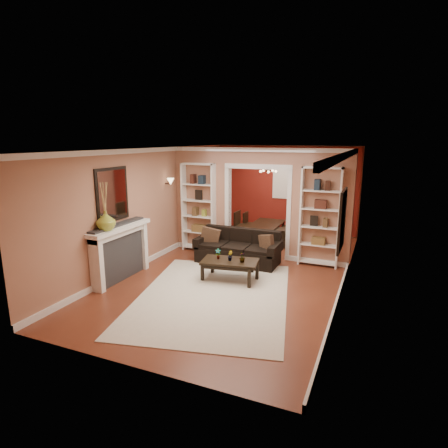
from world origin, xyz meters
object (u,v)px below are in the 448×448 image
at_px(fireplace, 122,253).
at_px(dining_table, 267,233).
at_px(sofa, 238,247).
at_px(coffee_table, 230,270).
at_px(bookshelf_left, 199,208).
at_px(bookshelf_right, 320,217).

distance_m(fireplace, dining_table, 4.51).
xyz_separation_m(sofa, coffee_table, (0.25, -1.12, -0.17)).
bearing_deg(fireplace, coffee_table, 21.42).
bearing_deg(bookshelf_left, bookshelf_right, 0.00).
relative_size(bookshelf_left, fireplace, 1.35).
distance_m(coffee_table, fireplace, 2.29).
height_order(sofa, dining_table, sofa).
bearing_deg(dining_table, bookshelf_left, 137.59).
bearing_deg(sofa, coffee_table, -77.22).
relative_size(coffee_table, bookshelf_left, 0.50).
xyz_separation_m(bookshelf_left, dining_table, (1.40, 1.53, -0.89)).
xyz_separation_m(coffee_table, dining_table, (-0.17, 3.23, 0.04)).
bearing_deg(dining_table, bookshelf_right, -131.88).
height_order(sofa, bookshelf_left, bookshelf_left).
bearing_deg(sofa, bookshelf_left, 156.15).
bearing_deg(dining_table, sofa, 177.72).
height_order(sofa, fireplace, fireplace).
distance_m(bookshelf_left, bookshelf_right, 3.10).
bearing_deg(bookshelf_right, coffee_table, -131.99).
bearing_deg(bookshelf_left, dining_table, 47.59).
bearing_deg(bookshelf_right, sofa, -162.03).
distance_m(sofa, coffee_table, 1.16).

